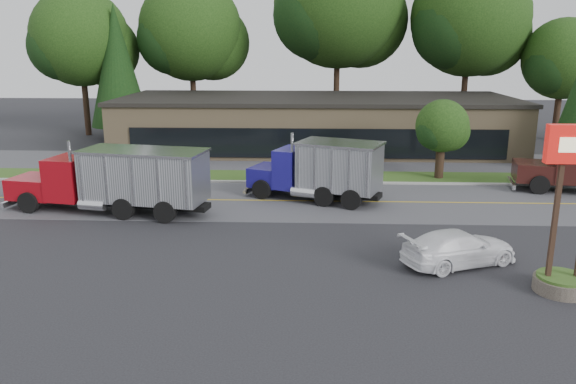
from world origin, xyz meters
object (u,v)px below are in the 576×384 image
(bilo_sign, at_px, (567,237))
(dump_truck_red, at_px, (118,179))
(dump_truck_blue, at_px, (322,169))
(rally_car, at_px, (459,248))

(bilo_sign, relative_size, dump_truck_red, 0.54)
(bilo_sign, height_order, dump_truck_red, bilo_sign)
(dump_truck_red, height_order, dump_truck_blue, same)
(bilo_sign, bearing_deg, dump_truck_blue, 125.23)
(dump_truck_blue, relative_size, rally_car, 1.64)
(dump_truck_red, xyz_separation_m, rally_car, (15.82, -6.52, -1.12))
(rally_car, bearing_deg, dump_truck_blue, 6.15)
(bilo_sign, distance_m, dump_truck_red, 20.83)
(bilo_sign, xyz_separation_m, rally_car, (-3.00, 2.43, -1.33))
(bilo_sign, xyz_separation_m, dump_truck_red, (-18.82, 8.94, -0.21))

